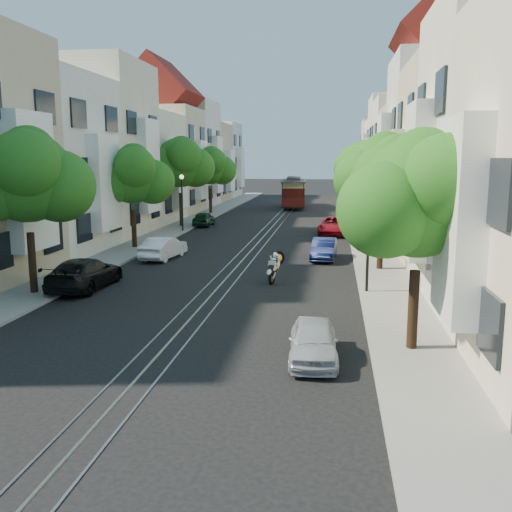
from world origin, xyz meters
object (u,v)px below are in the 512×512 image
at_px(tree_e_b, 384,175).
at_px(parked_car_w_far, 204,219).
at_px(parked_car_w_mid, 163,248).
at_px(tree_e_a, 421,200).
at_px(lamp_east, 369,225).
at_px(tree_e_c, 370,172).
at_px(tree_w_a, 28,178).
at_px(lamp_west, 182,194).
at_px(tree_w_c, 181,163).
at_px(parked_car_e_far, 335,226).
at_px(tree_e_d, 362,165).
at_px(tree_w_d, 211,167).
at_px(cable_car, 294,191).
at_px(parked_car_e_mid, 324,249).
at_px(sportbike_rider, 275,265).
at_px(parked_car_w_near, 85,273).
at_px(parked_car_e_near, 313,341).
at_px(tree_w_b, 133,177).

distance_m(tree_e_b, parked_car_w_far, 21.76).
bearing_deg(parked_car_w_far, parked_car_w_mid, 94.33).
height_order(tree_e_a, lamp_east, tree_e_a).
relative_size(tree_e_c, parked_car_w_far, 1.89).
bearing_deg(lamp_east, tree_e_c, 86.56).
distance_m(tree_w_a, lamp_west, 20.13).
distance_m(lamp_west, parked_car_w_mid, 11.54).
relative_size(tree_e_a, parked_car_w_mid, 1.66).
bearing_deg(tree_e_b, tree_w_a, -154.08).
xyz_separation_m(tree_e_a, tree_e_c, (0.00, 23.00, 0.20)).
height_order(tree_w_c, parked_car_w_far, tree_w_c).
bearing_deg(tree_e_c, parked_car_e_far, 135.36).
distance_m(tree_e_d, tree_w_d, 15.25).
distance_m(tree_e_d, tree_w_a, 32.38).
relative_size(lamp_east, cable_car, 0.50).
bearing_deg(parked_car_e_mid, parked_car_w_far, 128.58).
relative_size(sportbike_rider, parked_car_e_far, 0.37).
bearing_deg(parked_car_w_far, lamp_west, 79.98).
distance_m(parked_car_e_mid, parked_car_w_near, 13.10).
bearing_deg(cable_car, parked_car_e_near, -88.17).
distance_m(tree_w_d, parked_car_e_far, 18.75).
relative_size(lamp_west, cable_car, 0.50).
bearing_deg(tree_e_b, tree_e_c, 90.00).
bearing_deg(sportbike_rider, tree_e_b, 43.98).
bearing_deg(tree_e_d, lamp_west, -146.50).
relative_size(tree_e_d, parked_car_w_near, 1.49).
height_order(tree_w_d, parked_car_e_mid, tree_w_d).
distance_m(tree_e_d, parked_car_w_far, 14.43).
xyz_separation_m(lamp_west, parked_car_w_far, (0.70, 4.04, -2.26)).
bearing_deg(tree_w_d, tree_w_b, -90.00).
xyz_separation_m(parked_car_e_mid, parked_car_w_near, (-9.99, -8.46, 0.08)).
relative_size(parked_car_w_near, parked_car_w_mid, 1.22).
xyz_separation_m(tree_w_c, parked_car_w_mid, (2.74, -14.14, -4.45)).
bearing_deg(parked_car_e_mid, parked_car_e_far, 90.33).
xyz_separation_m(tree_w_d, lamp_west, (0.84, -13.98, -1.75)).
xyz_separation_m(tree_e_b, parked_car_w_far, (-12.86, 17.06, -4.14)).
height_order(tree_e_b, parked_car_w_near, tree_e_b).
distance_m(lamp_west, parked_car_w_far, 4.68).
xyz_separation_m(lamp_east, parked_car_w_far, (-11.90, 22.04, -2.26)).
distance_m(tree_e_b, tree_e_d, 22.00).
xyz_separation_m(tree_e_a, tree_w_d, (-14.40, 39.00, 0.20)).
height_order(tree_w_b, parked_car_e_near, tree_w_b).
height_order(tree_e_c, parked_car_e_mid, tree_e_c).
height_order(sportbike_rider, parked_car_w_near, parked_car_w_near).
bearing_deg(tree_w_a, tree_w_b, 90.00).
relative_size(tree_w_b, lamp_west, 1.51).
distance_m(sportbike_rider, parked_car_w_mid, 8.41).
height_order(tree_w_d, parked_car_w_mid, tree_w_d).
bearing_deg(tree_e_b, parked_car_e_near, -102.32).
height_order(sportbike_rider, parked_car_e_far, sportbike_rider).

